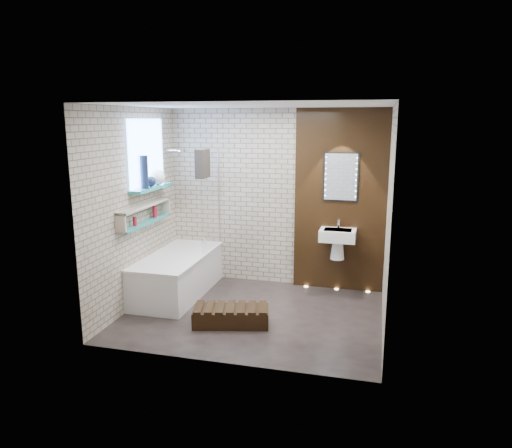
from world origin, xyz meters
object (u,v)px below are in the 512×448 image
(bathtub, at_px, (178,274))
(led_mirror, at_px, (341,177))
(walnut_step, at_px, (231,316))
(bath_screen, at_px, (210,202))
(washbasin, at_px, (338,239))

(bathtub, relative_size, led_mirror, 2.49)
(walnut_step, bearing_deg, bathtub, 142.05)
(bath_screen, bearing_deg, washbasin, 5.78)
(bath_screen, xyz_separation_m, led_mirror, (1.82, 0.34, 0.37))
(washbasin, bearing_deg, bath_screen, -174.22)
(bath_screen, relative_size, led_mirror, 2.00)
(bath_screen, bearing_deg, led_mirror, 10.66)
(washbasin, bearing_deg, walnut_step, -128.18)
(bathtub, height_order, led_mirror, led_mirror)
(bathtub, distance_m, led_mirror, 2.68)
(bathtub, relative_size, bath_screen, 1.24)
(bathtub, xyz_separation_m, washbasin, (2.17, 0.62, 0.50))
(walnut_step, bearing_deg, bath_screen, 118.79)
(washbasin, xyz_separation_m, walnut_step, (-1.13, -1.44, -0.69))
(bathtub, height_order, walnut_step, bathtub)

